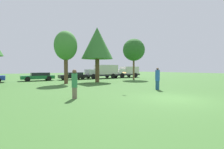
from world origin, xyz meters
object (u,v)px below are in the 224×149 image
(frisbee, at_px, (124,73))
(tree_1, at_px, (66,46))
(tree_2, at_px, (97,43))
(parked_car_green, at_px, (38,76))
(delivery_truck_silver, at_px, (103,71))
(parked_car_black, at_px, (73,76))
(person_catcher, at_px, (157,79))
(tree_3, at_px, (134,50))
(delivery_truck_white, at_px, (127,71))
(person_thrower, at_px, (75,84))

(frisbee, relative_size, tree_1, 0.05)
(tree_2, distance_m, parked_car_green, 10.18)
(tree_2, xyz_separation_m, delivery_truck_silver, (4.98, 6.65, -3.80))
(delivery_truck_silver, bearing_deg, parked_car_green, 0.82)
(tree_2, bearing_deg, tree_1, 178.43)
(tree_1, distance_m, parked_car_black, 7.98)
(person_catcher, bearing_deg, tree_1, -64.23)
(person_catcher, height_order, tree_3, tree_3)
(tree_2, height_order, delivery_truck_white, tree_2)
(tree_3, height_order, delivery_truck_white, tree_3)
(parked_car_green, xyz_separation_m, delivery_truck_silver, (10.97, -0.27, 0.66))
(tree_2, relative_size, parked_car_black, 1.65)
(person_catcher, relative_size, frisbee, 6.53)
(frisbee, distance_m, parked_car_black, 16.02)
(person_catcher, distance_m, delivery_truck_silver, 16.96)
(person_thrower, height_order, tree_2, tree_2)
(tree_3, relative_size, parked_car_black, 1.52)
(parked_car_green, height_order, delivery_truck_white, delivery_truck_white)
(person_thrower, height_order, delivery_truck_silver, delivery_truck_silver)
(person_thrower, distance_m, frisbee, 3.92)
(delivery_truck_silver, bearing_deg, tree_1, 37.70)
(parked_car_black, height_order, delivery_truck_white, delivery_truck_white)
(delivery_truck_white, bearing_deg, person_thrower, 44.61)
(person_thrower, bearing_deg, parked_car_black, 69.69)
(parked_car_green, distance_m, delivery_truck_white, 16.52)
(frisbee, height_order, tree_2, tree_2)
(person_catcher, distance_m, tree_2, 10.55)
(tree_2, relative_size, delivery_truck_silver, 1.12)
(person_catcher, height_order, tree_2, tree_2)
(tree_1, height_order, delivery_truck_silver, tree_1)
(tree_2, bearing_deg, person_catcher, -87.72)
(person_thrower, distance_m, parked_car_black, 17.03)
(tree_1, xyz_separation_m, parked_car_black, (3.31, 6.19, -3.80))
(frisbee, height_order, parked_car_black, frisbee)
(tree_3, bearing_deg, tree_2, -172.37)
(tree_3, height_order, parked_car_black, tree_3)
(person_thrower, distance_m, delivery_truck_white, 23.70)
(tree_1, height_order, parked_car_black, tree_1)
(tree_2, distance_m, parked_car_black, 7.79)
(delivery_truck_silver, bearing_deg, person_catcher, 76.51)
(parked_car_green, relative_size, delivery_truck_silver, 0.71)
(tree_1, bearing_deg, parked_car_green, 104.85)
(delivery_truck_white, bearing_deg, tree_1, 25.34)
(tree_2, bearing_deg, person_thrower, -126.14)
(frisbee, height_order, delivery_truck_white, delivery_truck_white)
(person_thrower, xyz_separation_m, parked_car_black, (6.12, 15.89, -0.26))
(parked_car_green, bearing_deg, delivery_truck_silver, -179.18)
(person_catcher, distance_m, tree_1, 11.36)
(frisbee, bearing_deg, delivery_truck_silver, 63.36)
(frisbee, relative_size, tree_3, 0.04)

